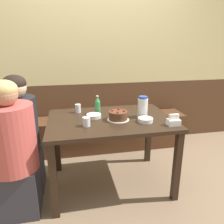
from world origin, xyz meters
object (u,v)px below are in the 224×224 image
at_px(bowl_soup_white, 94,116).
at_px(glass_tumbler_short, 86,122).
at_px(bench_seat, 99,133).
at_px(water_pitcher, 143,107).
at_px(bowl_rice_small, 145,120).
at_px(person_teal_shirt, 21,137).
at_px(person_pale_blue_shirt, 13,152).
at_px(glass_water_tall, 78,108).
at_px(napkin_holder, 174,121).
at_px(soju_bottle, 97,105).
at_px(birthday_cake, 118,116).

height_order(bowl_soup_white, glass_tumbler_short, glass_tumbler_short).
xyz_separation_m(bench_seat, bowl_soup_white, (-0.16, -0.77, 0.53)).
xyz_separation_m(water_pitcher, bowl_rice_small, (-0.02, -0.14, -0.09)).
bearing_deg(water_pitcher, person_teal_shirt, 174.81).
height_order(bowl_rice_small, glass_tumbler_short, glass_tumbler_short).
bearing_deg(person_pale_blue_shirt, bench_seat, 51.25).
distance_m(bench_seat, glass_tumbler_short, 1.16).
height_order(water_pitcher, person_pale_blue_shirt, person_pale_blue_shirt).
relative_size(water_pitcher, glass_water_tall, 2.38).
distance_m(napkin_holder, bowl_soup_white, 0.77).
bearing_deg(water_pitcher, person_pale_blue_shirt, -168.97).
height_order(napkin_holder, person_pale_blue_shirt, person_pale_blue_shirt).
relative_size(napkin_holder, person_teal_shirt, 0.09).
xyz_separation_m(bench_seat, glass_water_tall, (-0.30, -0.57, 0.56)).
bearing_deg(bench_seat, water_pitcher, -69.14).
xyz_separation_m(water_pitcher, soju_bottle, (-0.43, 0.21, -0.01)).
relative_size(soju_bottle, bowl_rice_small, 1.37).
bearing_deg(bowl_rice_small, napkin_holder, -30.66).
xyz_separation_m(napkin_holder, bowl_soup_white, (-0.69, 0.35, -0.02)).
height_order(bench_seat, birthday_cake, birthday_cake).
bearing_deg(bowl_soup_white, bowl_rice_small, -25.50).
bearing_deg(bowl_soup_white, glass_water_tall, 125.75).
relative_size(bench_seat, person_pale_blue_shirt, 2.04).
distance_m(bench_seat, person_pale_blue_shirt, 1.44).
bearing_deg(soju_bottle, napkin_holder, -37.13).
xyz_separation_m(bench_seat, person_teal_shirt, (-0.87, -0.74, 0.35)).
bearing_deg(napkin_holder, water_pitcher, 126.99).
xyz_separation_m(napkin_holder, person_teal_shirt, (-1.40, 0.38, -0.20)).
relative_size(bowl_soup_white, glass_tumbler_short, 1.75).
bearing_deg(water_pitcher, bowl_rice_small, -97.08).
height_order(bowl_soup_white, person_pale_blue_shirt, person_pale_blue_shirt).
height_order(bench_seat, person_pale_blue_shirt, person_pale_blue_shirt).
bearing_deg(glass_water_tall, water_pitcher, -24.36).
distance_m(glass_water_tall, glass_tumbler_short, 0.43).
distance_m(bench_seat, person_teal_shirt, 1.20).
relative_size(bowl_rice_small, person_pale_blue_shirt, 0.12).
relative_size(bench_seat, glass_water_tall, 27.21).
relative_size(napkin_holder, person_pale_blue_shirt, 0.09).
distance_m(bowl_soup_white, person_pale_blue_shirt, 0.80).
bearing_deg(bench_seat, napkin_holder, -64.78).
height_order(bench_seat, glass_tumbler_short, glass_tumbler_short).
distance_m(bench_seat, bowl_rice_small, 1.17).
bearing_deg(person_pale_blue_shirt, glass_tumbler_short, 8.71).
bearing_deg(bench_seat, birthday_cake, -85.67).
relative_size(bench_seat, bowl_rice_small, 17.32).
relative_size(birthday_cake, napkin_holder, 1.98).
relative_size(soju_bottle, glass_tumbler_short, 2.31).
relative_size(soju_bottle, person_teal_shirt, 0.16).
distance_m(birthday_cake, bowl_soup_white, 0.25).
bearing_deg(napkin_holder, bench_seat, 115.22).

